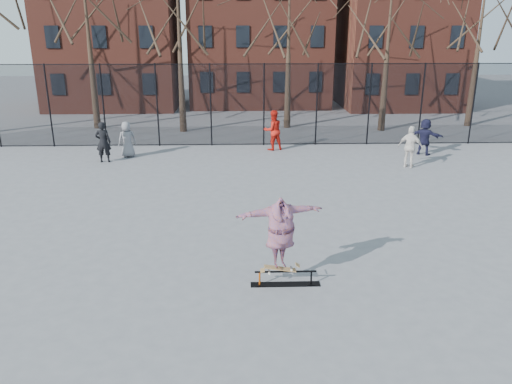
{
  "coord_description": "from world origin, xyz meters",
  "views": [
    {
      "loc": [
        0.06,
        -11.46,
        5.69
      ],
      "look_at": [
        0.46,
        1.5,
        1.36
      ],
      "focal_mm": 35.0,
      "sensor_mm": 36.0,
      "label": 1
    }
  ],
  "objects_px": {
    "bystander_black": "(103,142)",
    "bystander_red": "(273,130)",
    "skater": "(281,234)",
    "bystander_grey": "(127,139)",
    "skateboard": "(280,269)",
    "bystander_white": "(410,147)",
    "skate_rail": "(285,279)",
    "bystander_navy": "(425,137)"
  },
  "relations": [
    {
      "from": "skateboard",
      "to": "bystander_red",
      "type": "distance_m",
      "value": 13.24
    },
    {
      "from": "skateboard",
      "to": "bystander_grey",
      "type": "bearing_deg",
      "value": 116.56
    },
    {
      "from": "skater",
      "to": "bystander_white",
      "type": "xyz_separation_m",
      "value": [
        6.21,
        9.88,
        -0.4
      ]
    },
    {
      "from": "bystander_grey",
      "to": "bystander_black",
      "type": "xyz_separation_m",
      "value": [
        -0.84,
        -0.86,
        0.08
      ]
    },
    {
      "from": "bystander_white",
      "to": "bystander_grey",
      "type": "bearing_deg",
      "value": 24.46
    },
    {
      "from": "skate_rail",
      "to": "bystander_grey",
      "type": "xyz_separation_m",
      "value": [
        -6.14,
        12.02,
        0.67
      ]
    },
    {
      "from": "bystander_white",
      "to": "skate_rail",
      "type": "bearing_deg",
      "value": 92.78
    },
    {
      "from": "skate_rail",
      "to": "bystander_white",
      "type": "distance_m",
      "value": 11.63
    },
    {
      "from": "skater",
      "to": "bystander_white",
      "type": "distance_m",
      "value": 11.68
    },
    {
      "from": "skate_rail",
      "to": "bystander_grey",
      "type": "bearing_deg",
      "value": 117.05
    },
    {
      "from": "bystander_red",
      "to": "skater",
      "type": "bearing_deg",
      "value": 66.52
    },
    {
      "from": "skater",
      "to": "bystander_grey",
      "type": "height_order",
      "value": "skater"
    },
    {
      "from": "skater",
      "to": "bystander_grey",
      "type": "relative_size",
      "value": 1.25
    },
    {
      "from": "skateboard",
      "to": "skate_rail",
      "type": "bearing_deg",
      "value": 0.0
    },
    {
      "from": "bystander_grey",
      "to": "bystander_red",
      "type": "bearing_deg",
      "value": 166.64
    },
    {
      "from": "bystander_red",
      "to": "bystander_white",
      "type": "relative_size",
      "value": 1.08
    },
    {
      "from": "bystander_black",
      "to": "bystander_white",
      "type": "relative_size",
      "value": 1.01
    },
    {
      "from": "skate_rail",
      "to": "bystander_black",
      "type": "bearing_deg",
      "value": 122.03
    },
    {
      "from": "skater",
      "to": "bystander_black",
      "type": "bearing_deg",
      "value": 105.93
    },
    {
      "from": "skateboard",
      "to": "bystander_red",
      "type": "relative_size",
      "value": 0.42
    },
    {
      "from": "bystander_black",
      "to": "bystander_white",
      "type": "xyz_separation_m",
      "value": [
        13.07,
        -1.28,
        -0.01
      ]
    },
    {
      "from": "bystander_red",
      "to": "bystander_navy",
      "type": "distance_m",
      "value": 7.02
    },
    {
      "from": "bystander_grey",
      "to": "skateboard",
      "type": "bearing_deg",
      "value": 93.07
    },
    {
      "from": "bystander_black",
      "to": "bystander_red",
      "type": "distance_m",
      "value": 7.8
    },
    {
      "from": "bystander_white",
      "to": "skater",
      "type": "bearing_deg",
      "value": 92.24
    },
    {
      "from": "skate_rail",
      "to": "bystander_navy",
      "type": "height_order",
      "value": "bystander_navy"
    },
    {
      "from": "skate_rail",
      "to": "bystander_black",
      "type": "relative_size",
      "value": 0.9
    },
    {
      "from": "skateboard",
      "to": "bystander_white",
      "type": "bearing_deg",
      "value": 57.84
    },
    {
      "from": "bystander_black",
      "to": "bystander_red",
      "type": "relative_size",
      "value": 0.94
    },
    {
      "from": "skate_rail",
      "to": "bystander_black",
      "type": "distance_m",
      "value": 13.18
    },
    {
      "from": "skater",
      "to": "bystander_red",
      "type": "bearing_deg",
      "value": 71.49
    },
    {
      "from": "skate_rail",
      "to": "skateboard",
      "type": "height_order",
      "value": "skateboard"
    },
    {
      "from": "bystander_red",
      "to": "bystander_white",
      "type": "xyz_separation_m",
      "value": [
        5.55,
        -3.33,
        -0.07
      ]
    },
    {
      "from": "bystander_white",
      "to": "bystander_navy",
      "type": "xyz_separation_m",
      "value": [
        1.38,
        2.17,
        -0.04
      ]
    },
    {
      "from": "skater",
      "to": "bystander_red",
      "type": "xyz_separation_m",
      "value": [
        0.67,
        13.22,
        -0.32
      ]
    },
    {
      "from": "bystander_navy",
      "to": "bystander_black",
      "type": "bearing_deg",
      "value": 37.38
    },
    {
      "from": "skateboard",
      "to": "bystander_red",
      "type": "bearing_deg",
      "value": 87.11
    },
    {
      "from": "skateboard",
      "to": "bystander_black",
      "type": "height_order",
      "value": "bystander_black"
    },
    {
      "from": "bystander_white",
      "to": "bystander_black",
      "type": "bearing_deg",
      "value": 28.82
    },
    {
      "from": "skater",
      "to": "bystander_white",
      "type": "relative_size",
      "value": 1.16
    },
    {
      "from": "bystander_white",
      "to": "bystander_navy",
      "type": "distance_m",
      "value": 2.57
    },
    {
      "from": "bystander_black",
      "to": "skater",
      "type": "bearing_deg",
      "value": 116.06
    }
  ]
}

